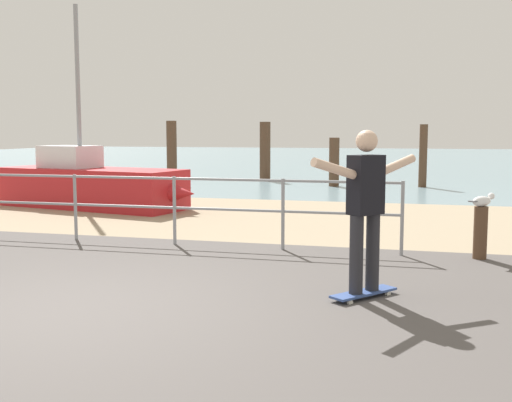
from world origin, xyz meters
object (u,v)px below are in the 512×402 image
object	(u,v)px
bollard_short	(480,233)
sailboat	(97,186)
skateboarder	(366,201)
seagull	(482,201)
skateboard	(364,293)

from	to	relation	value
bollard_short	sailboat	bearing A→B (deg)	154.11
skateboarder	seagull	distance (m)	2.77
sailboat	skateboard	bearing A→B (deg)	-43.72
skateboard	skateboarder	size ratio (longest dim) A/B	0.46
skateboarder	seagull	size ratio (longest dim) A/B	4.30
seagull	bollard_short	bearing A→B (deg)	-134.19
seagull	skateboarder	bearing A→B (deg)	-119.05
sailboat	skateboarder	world-z (taller)	sailboat
sailboat	bollard_short	world-z (taller)	sailboat
skateboarder	seagull	world-z (taller)	skateboarder
skateboard	seagull	bearing A→B (deg)	60.95
skateboarder	bollard_short	size ratio (longest dim) A/B	2.28
seagull	sailboat	bearing A→B (deg)	154.22
skateboard	bollard_short	size ratio (longest dim) A/B	1.04
sailboat	skateboard	distance (m)	8.95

